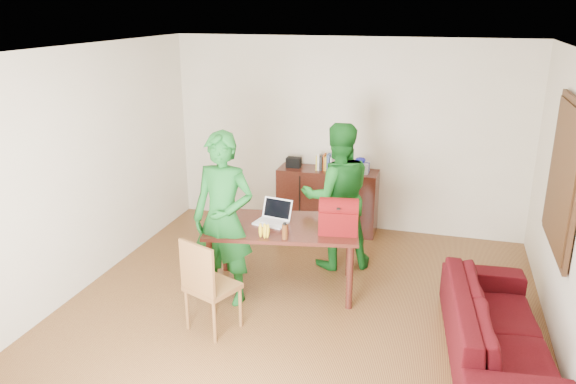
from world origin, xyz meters
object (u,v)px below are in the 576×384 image
(person_near, at_px, (224,219))
(laptop, at_px, (271,220))
(chair, at_px, (212,303))
(sofa, at_px, (498,329))
(red_bag, at_px, (339,219))
(table, at_px, (283,233))
(person_far, at_px, (337,196))
(bottle, at_px, (285,231))

(person_near, height_order, laptop, person_near)
(chair, bearing_deg, sofa, 27.22)
(person_near, bearing_deg, red_bag, 20.65)
(table, height_order, sofa, table)
(table, xyz_separation_m, person_far, (0.45, 0.77, 0.22))
(person_far, distance_m, laptop, 0.98)
(bottle, bearing_deg, sofa, -10.75)
(red_bag, bearing_deg, bottle, -156.02)
(red_bag, bearing_deg, sofa, -32.21)
(table, xyz_separation_m, bottle, (0.13, -0.37, 0.19))
(red_bag, distance_m, sofa, 1.88)
(chair, distance_m, red_bag, 1.57)
(red_bag, bearing_deg, chair, -146.21)
(chair, xyz_separation_m, sofa, (2.69, 0.24, 0.03))
(table, height_order, laptop, laptop)
(laptop, relative_size, sofa, 0.18)
(person_near, bearing_deg, bottle, 7.30)
(laptop, xyz_separation_m, sofa, (2.40, -0.77, -0.51))
(person_far, height_order, sofa, person_far)
(table, relative_size, laptop, 4.60)
(chair, bearing_deg, person_near, 121.50)
(laptop, relative_size, red_bag, 0.94)
(bottle, xyz_separation_m, red_bag, (0.50, 0.32, 0.06))
(person_near, relative_size, bottle, 10.41)
(chair, height_order, bottle, chair)
(chair, bearing_deg, table, 88.86)
(table, xyz_separation_m, sofa, (2.26, -0.77, -0.36))
(person_near, distance_m, laptop, 0.58)
(sofa, bearing_deg, bottle, 73.65)
(person_far, xyz_separation_m, sofa, (1.80, -1.54, -0.59))
(person_near, relative_size, red_bag, 4.55)
(laptop, height_order, bottle, laptop)
(red_bag, height_order, sofa, red_bag)
(table, xyz_separation_m, red_bag, (0.63, -0.05, 0.25))
(chair, distance_m, laptop, 1.18)
(chair, relative_size, person_far, 0.54)
(person_far, relative_size, red_bag, 4.36)
(person_far, bearing_deg, red_bag, 79.54)
(person_near, relative_size, laptop, 4.83)
(person_near, xyz_separation_m, bottle, (0.66, 0.05, -0.08))
(red_bag, bearing_deg, laptop, 168.08)
(bottle, relative_size, sofa, 0.08)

